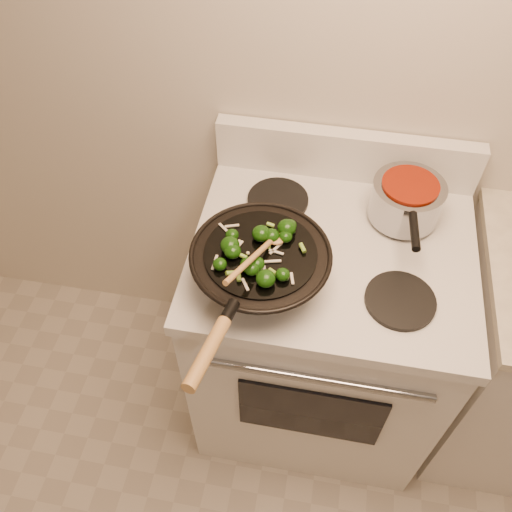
# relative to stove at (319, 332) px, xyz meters

# --- Properties ---
(stove) EXTENTS (0.78, 0.67, 1.08)m
(stove) POSITION_rel_stove_xyz_m (0.00, 0.00, 0.00)
(stove) COLOR white
(stove) RESTS_ON ground
(wok) EXTENTS (0.35, 0.58, 0.17)m
(wok) POSITION_rel_stove_xyz_m (-0.18, -0.16, 0.52)
(wok) COLOR black
(wok) RESTS_ON stove
(stirfry) EXTENTS (0.23, 0.23, 0.04)m
(stirfry) POSITION_rel_stove_xyz_m (-0.19, -0.16, 0.59)
(stirfry) COLOR #103408
(stirfry) RESTS_ON wok
(wooden_spoon) EXTENTS (0.11, 0.25, 0.09)m
(wooden_spoon) POSITION_rel_stove_xyz_m (-0.18, -0.17, 0.60)
(wooden_spoon) COLOR #AD7D44
(wooden_spoon) RESTS_ON wok
(saucepan) EXTENTS (0.20, 0.32, 0.12)m
(saucepan) POSITION_rel_stove_xyz_m (0.18, 0.14, 0.52)
(saucepan) COLOR #919499
(saucepan) RESTS_ON stove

